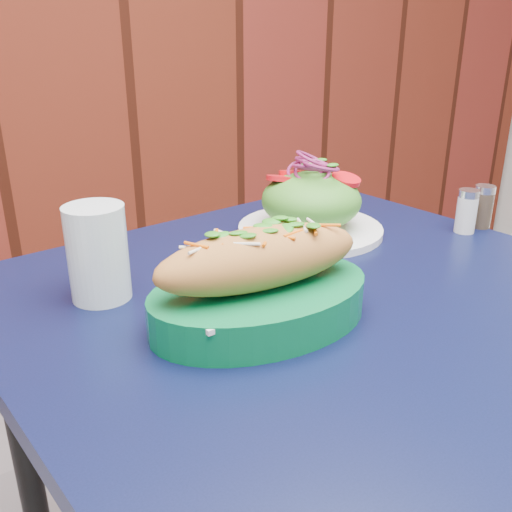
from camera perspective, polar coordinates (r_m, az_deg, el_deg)
cafe_table at (r=0.79m, az=7.54°, el=-9.86°), size 0.85×0.85×0.75m
banh_mi_basket at (r=0.66m, az=0.41°, el=-2.74°), size 0.29×0.21×0.12m
salad_plate at (r=0.95m, az=5.52°, el=5.14°), size 0.24×0.24×0.13m
water_glass at (r=0.74m, az=-15.54°, el=0.29°), size 0.08×0.08×0.12m
salt_shaker at (r=1.02m, az=20.31°, el=4.23°), size 0.03×0.03×0.07m
pepper_shaker at (r=1.06m, az=21.72°, el=4.62°), size 0.03×0.03×0.07m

